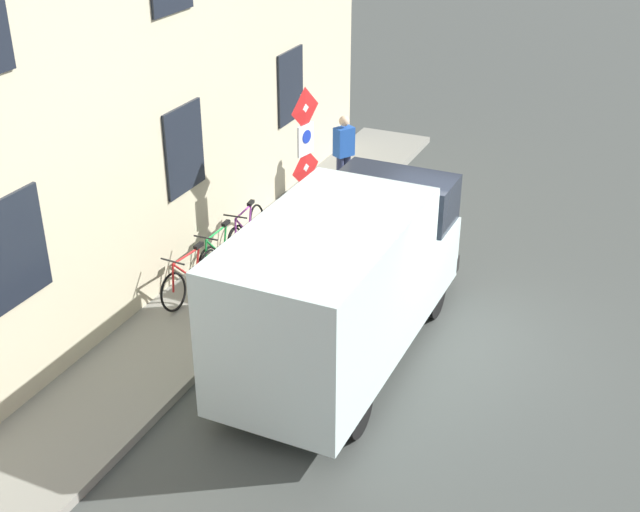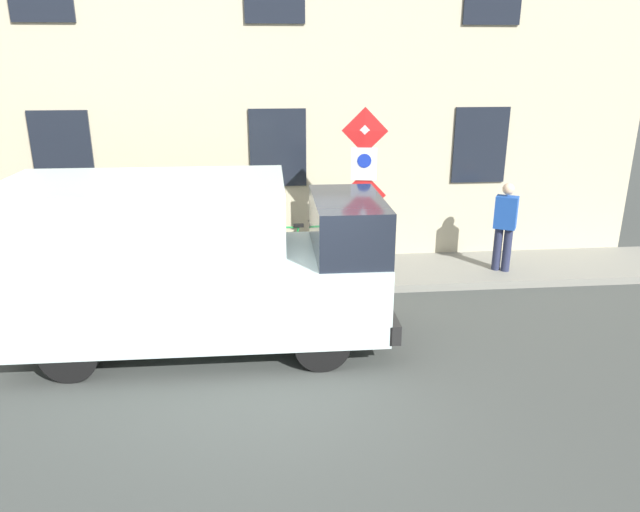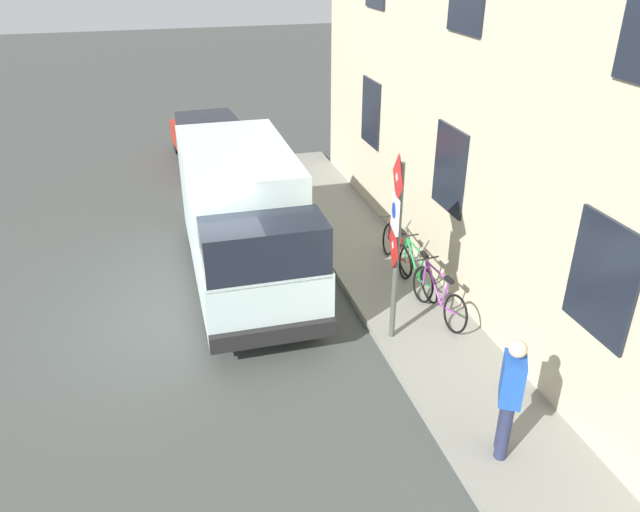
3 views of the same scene
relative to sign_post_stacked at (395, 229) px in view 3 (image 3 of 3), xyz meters
The scene contains 10 objects.
ground_plane 4.01m from the sign_post_stacked, 155.17° to the left, with size 80.00×80.00×0.00m, color #3E423E.
sidewalk_slab 2.57m from the sign_post_stacked, 64.10° to the left, with size 1.80×16.79×0.14m, color gray.
building_facade 2.94m from the sign_post_stacked, 36.43° to the left, with size 0.75×14.79×7.52m.
sign_post_stacked is the anchor object (origin of this frame).
delivery_van 3.43m from the sign_post_stacked, 124.61° to the left, with size 2.04×5.35×2.50m.
parked_hatchback 10.21m from the sign_post_stacked, 99.95° to the left, with size 2.07×4.13×1.38m.
bicycle_purple 1.93m from the sign_post_stacked, 19.99° to the left, with size 0.46×1.71×0.89m.
bicycle_green 2.32m from the sign_post_stacked, 51.94° to the left, with size 0.46×1.71×0.89m.
bicycle_red 2.98m from the sign_post_stacked, 65.45° to the left, with size 0.46×1.72×0.89m.
pedestrian 3.03m from the sign_post_stacked, 81.24° to the right, with size 0.43×0.48×1.72m.
Camera 3 is at (-0.28, -9.34, 6.03)m, focal length 34.81 mm.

